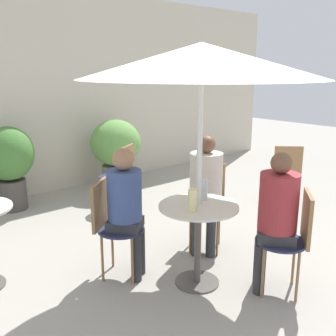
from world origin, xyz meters
TOP-DOWN VIEW (x-y plane):
  - ground_plane at (0.00, 0.00)m, footprint 20.00×20.00m
  - storefront_wall at (0.00, 3.41)m, footprint 10.00×0.06m
  - cafe_table_near at (-0.14, -0.01)m, footprint 0.69×0.69m
  - bistro_chair_0 at (0.35, -0.63)m, footprint 0.48×0.49m
  - bistro_chair_1 at (0.48, 0.48)m, footprint 0.49×0.48m
  - bistro_chair_2 at (-0.63, 0.60)m, footprint 0.48×0.49m
  - bistro_chair_3 at (0.40, 1.96)m, footprint 0.47×0.48m
  - bistro_chair_4 at (2.08, 0.57)m, footprint 0.48×0.49m
  - seated_person_0 at (0.26, -0.52)m, footprint 0.40×0.41m
  - seated_person_1 at (0.36, 0.39)m, footprint 0.42×0.41m
  - seated_person_2 at (-0.54, 0.49)m, footprint 0.38×0.39m
  - beer_glass_0 at (-0.00, 0.06)m, footprint 0.07×0.07m
  - beer_glass_1 at (-0.28, -0.08)m, footprint 0.07×0.07m
  - potted_plant_0 at (-0.70, 2.97)m, footprint 0.66×0.66m
  - potted_plant_1 at (0.88, 2.82)m, footprint 0.77×0.77m
  - umbrella at (-0.14, -0.01)m, footprint 1.96×1.96m

SIDE VIEW (x-z plane):
  - ground_plane at x=0.00m, z-range 0.00..0.00m
  - bistro_chair_0 at x=0.35m, z-range 0.10..0.99m
  - bistro_chair_1 at x=0.48m, z-range 0.10..0.99m
  - bistro_chair_2 at x=-0.63m, z-range 0.10..0.99m
  - bistro_chair_3 at x=0.40m, z-range 0.10..0.99m
  - bistro_chair_4 at x=2.08m, z-range 0.10..0.99m
  - cafe_table_near at x=-0.14m, z-range 0.18..0.91m
  - potted_plant_1 at x=0.88m, z-range 0.11..1.21m
  - potted_plant_0 at x=-0.70m, z-range 0.12..1.25m
  - seated_person_2 at x=-0.54m, z-range 0.12..1.33m
  - seated_person_0 at x=0.26m, z-range 0.12..1.34m
  - seated_person_1 at x=0.36m, z-range 0.12..1.34m
  - beer_glass_0 at x=0.00m, z-range 0.73..0.91m
  - beer_glass_1 at x=-0.28m, z-range 0.73..0.92m
  - storefront_wall at x=0.00m, z-range 0.00..3.00m
  - umbrella at x=-0.14m, z-range 0.89..2.95m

